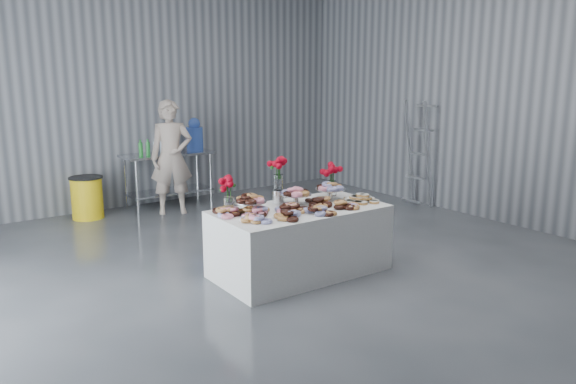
% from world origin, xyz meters
% --- Properties ---
extents(ground, '(9.00, 9.00, 0.00)m').
position_xyz_m(ground, '(0.00, 0.00, 0.00)').
color(ground, '#383B40').
rests_on(ground, ground).
extents(room_walls, '(8.04, 9.04, 4.02)m').
position_xyz_m(room_walls, '(-0.27, 0.07, 2.64)').
color(room_walls, gray).
rests_on(room_walls, ground).
extents(display_table, '(1.91, 1.03, 0.75)m').
position_xyz_m(display_table, '(0.24, 0.28, 0.38)').
color(display_table, white).
rests_on(display_table, ground).
extents(prep_table, '(1.50, 0.60, 0.90)m').
position_xyz_m(prep_table, '(0.40, 4.10, 0.62)').
color(prep_table, silver).
rests_on(prep_table, ground).
extents(donut_mounds, '(1.82, 0.83, 0.09)m').
position_xyz_m(donut_mounds, '(0.24, 0.23, 0.80)').
color(donut_mounds, '#C77D49').
rests_on(donut_mounds, display_table).
extents(cake_stand_left, '(0.36, 0.36, 0.17)m').
position_xyz_m(cake_stand_left, '(-0.30, 0.44, 0.89)').
color(cake_stand_left, silver).
rests_on(cake_stand_left, display_table).
extents(cake_stand_mid, '(0.36, 0.36, 0.17)m').
position_xyz_m(cake_stand_mid, '(0.30, 0.43, 0.89)').
color(cake_stand_mid, silver).
rests_on(cake_stand_mid, display_table).
extents(cake_stand_right, '(0.36, 0.36, 0.17)m').
position_xyz_m(cake_stand_right, '(0.80, 0.42, 0.89)').
color(cake_stand_right, silver).
rests_on(cake_stand_right, display_table).
extents(danish_pile, '(0.48, 0.48, 0.11)m').
position_xyz_m(danish_pile, '(0.99, 0.12, 0.81)').
color(danish_pile, white).
rests_on(danish_pile, display_table).
extents(bouquet_left, '(0.26, 0.26, 0.42)m').
position_xyz_m(bouquet_left, '(-0.50, 0.54, 1.05)').
color(bouquet_left, white).
rests_on(bouquet_left, display_table).
extents(bouquet_right, '(0.26, 0.26, 0.42)m').
position_xyz_m(bouquet_right, '(0.95, 0.57, 1.05)').
color(bouquet_right, white).
rests_on(bouquet_right, display_table).
extents(bouquet_center, '(0.26, 0.26, 0.57)m').
position_xyz_m(bouquet_center, '(0.20, 0.63, 1.13)').
color(bouquet_center, silver).
rests_on(bouquet_center, display_table).
extents(water_jug, '(0.28, 0.28, 0.55)m').
position_xyz_m(water_jug, '(0.90, 4.10, 1.15)').
color(water_jug, blue).
rests_on(water_jug, prep_table).
extents(drink_bottles, '(0.54, 0.08, 0.27)m').
position_xyz_m(drink_bottles, '(0.08, 4.00, 1.04)').
color(drink_bottles, '#268C33').
rests_on(drink_bottles, prep_table).
extents(person, '(0.76, 0.63, 1.80)m').
position_xyz_m(person, '(0.25, 3.62, 0.90)').
color(person, '#CC8C93').
rests_on(person, ground).
extents(trash_barrel, '(0.50, 0.50, 0.65)m').
position_xyz_m(trash_barrel, '(-0.96, 4.10, 0.33)').
color(trash_barrel, yellow).
rests_on(trash_barrel, ground).
extents(stepladder, '(0.55, 0.45, 1.79)m').
position_xyz_m(stepladder, '(3.75, 1.65, 0.89)').
color(stepladder, silver).
rests_on(stepladder, ground).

